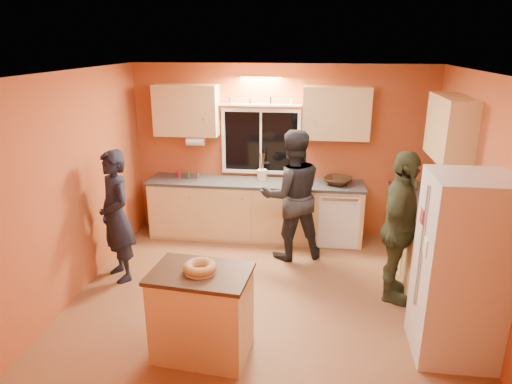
# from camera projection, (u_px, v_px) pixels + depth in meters

# --- Properties ---
(ground) EXTENTS (4.50, 4.50, 0.00)m
(ground) POSITION_uv_depth(u_px,v_px,m) (266.00, 295.00, 5.48)
(ground) COLOR brown
(ground) RESTS_ON ground
(room_shell) EXTENTS (4.54, 4.04, 2.61)m
(room_shell) POSITION_uv_depth(u_px,v_px,m) (281.00, 156.00, 5.34)
(room_shell) COLOR #B6512E
(room_shell) RESTS_ON ground
(back_counter) EXTENTS (4.23, 0.62, 0.90)m
(back_counter) POSITION_uv_depth(u_px,v_px,m) (279.00, 210.00, 6.94)
(back_counter) COLOR #D5B770
(back_counter) RESTS_ON ground
(right_counter) EXTENTS (0.62, 1.84, 0.90)m
(right_counter) POSITION_uv_depth(u_px,v_px,m) (429.00, 252.00, 5.57)
(right_counter) COLOR #D5B770
(right_counter) RESTS_ON ground
(refrigerator) EXTENTS (0.72, 0.70, 1.80)m
(refrigerator) POSITION_uv_depth(u_px,v_px,m) (461.00, 269.00, 4.22)
(refrigerator) COLOR silver
(refrigerator) RESTS_ON ground
(island) EXTENTS (0.97, 0.71, 0.89)m
(island) POSITION_uv_depth(u_px,v_px,m) (202.00, 313.00, 4.33)
(island) COLOR #D5B770
(island) RESTS_ON ground
(bundt_pastry) EXTENTS (0.31, 0.31, 0.09)m
(bundt_pastry) POSITION_uv_depth(u_px,v_px,m) (200.00, 267.00, 4.18)
(bundt_pastry) COLOR #B48249
(bundt_pastry) RESTS_ON island
(person_left) EXTENTS (0.71, 0.72, 1.68)m
(person_left) POSITION_uv_depth(u_px,v_px,m) (116.00, 216.00, 5.65)
(person_left) COLOR black
(person_left) RESTS_ON ground
(person_center) EXTENTS (1.05, 0.93, 1.81)m
(person_center) POSITION_uv_depth(u_px,v_px,m) (292.00, 195.00, 6.20)
(person_center) COLOR black
(person_center) RESTS_ON ground
(person_right) EXTENTS (0.76, 1.13, 1.78)m
(person_right) POSITION_uv_depth(u_px,v_px,m) (400.00, 228.00, 5.16)
(person_right) COLOR #343D27
(person_right) RESTS_ON ground
(mixing_bowl) EXTENTS (0.51, 0.51, 0.10)m
(mixing_bowl) POSITION_uv_depth(u_px,v_px,m) (337.00, 181.00, 6.70)
(mixing_bowl) COLOR black
(mixing_bowl) RESTS_ON back_counter
(utensil_crock) EXTENTS (0.14, 0.14, 0.17)m
(utensil_crock) POSITION_uv_depth(u_px,v_px,m) (262.00, 175.00, 6.85)
(utensil_crock) COLOR beige
(utensil_crock) RESTS_ON back_counter
(potted_plant) EXTENTS (0.24, 0.21, 0.27)m
(potted_plant) POSITION_uv_depth(u_px,v_px,m) (452.00, 234.00, 4.64)
(potted_plant) COLOR gray
(potted_plant) RESTS_ON right_counter
(red_box) EXTENTS (0.18, 0.15, 0.07)m
(red_box) POSITION_uv_depth(u_px,v_px,m) (433.00, 216.00, 5.38)
(red_box) COLOR #B01B2C
(red_box) RESTS_ON right_counter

